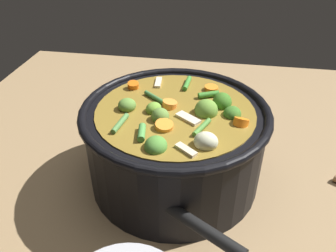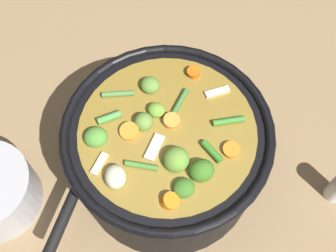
{
  "view_description": "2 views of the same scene",
  "coord_description": "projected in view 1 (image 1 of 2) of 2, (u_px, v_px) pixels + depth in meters",
  "views": [
    {
      "loc": [
        0.07,
        -0.48,
        0.44
      ],
      "look_at": [
        -0.01,
        -0.0,
        0.12
      ],
      "focal_mm": 36.56,
      "sensor_mm": 36.0,
      "label": 1
    },
    {
      "loc": [
        0.28,
        -0.07,
        0.68
      ],
      "look_at": [
        -0.01,
        0.0,
        0.14
      ],
      "focal_mm": 43.89,
      "sensor_mm": 36.0,
      "label": 2
    }
  ],
  "objects": [
    {
      "name": "cooking_pot",
      "position": [
        175.0,
        143.0,
        0.6
      ],
      "size": [
        0.32,
        0.32,
        0.17
      ],
      "color": "black",
      "rests_on": "ground_plane"
    },
    {
      "name": "salt_shaker",
      "position": [
        237.0,
        98.0,
        0.83
      ],
      "size": [
        0.03,
        0.03,
        0.07
      ],
      "color": "silver",
      "rests_on": "ground_plane"
    },
    {
      "name": "ground_plane",
      "position": [
        174.0,
        176.0,
        0.65
      ],
      "size": [
        1.1,
        1.1,
        0.0
      ],
      "primitive_type": "plane",
      "color": "#8C704C"
    }
  ]
}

